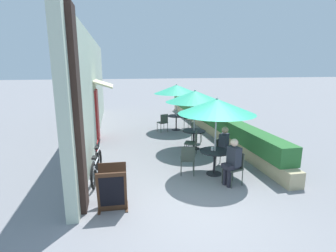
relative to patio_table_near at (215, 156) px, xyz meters
The scene contains 23 objects.
ground_plane 2.16m from the patio_table_near, 121.29° to the right, with size 120.00×120.00×0.00m, color gray.
cafe_facade_wall 6.40m from the patio_table_near, 125.78° to the left, with size 0.98×13.91×4.20m.
planter_hedge 5.34m from the patio_table_near, 71.82° to the left, with size 0.60×12.91×1.01m.
patio_table_near is the anchor object (origin of this frame).
patio_umbrella_near 1.44m from the patio_table_near, behind, with size 2.12×2.12×2.23m.
cafe_chair_near_left 0.77m from the patio_table_near, 52.22° to the left, with size 0.57×0.57×0.87m.
seated_patron_near_left 0.78m from the patio_table_near, 43.91° to the left, with size 0.51×0.51×1.25m.
cafe_chair_near_right 0.77m from the patio_table_near, behind, with size 0.48×0.48×0.87m.
cafe_chair_near_back 0.77m from the patio_table_near, 67.78° to the right, with size 0.50×0.50×0.87m.
seated_patron_near_back 0.78m from the patio_table_near, 76.09° to the right, with size 0.47×0.42×1.25m.
coffee_cup_near 0.23m from the patio_table_near, 136.34° to the left, with size 0.07×0.07×0.09m.
patio_table_mid 2.41m from the patio_table_near, 87.14° to the left, with size 0.86×0.86×0.70m.
patio_umbrella_mid 2.81m from the patio_table_near, 87.14° to the left, with size 2.12×2.12×2.23m.
cafe_chair_mid_left 3.16m from the patio_table_near, 83.11° to the left, with size 0.53×0.53×0.87m.
cafe_chair_mid_right 1.69m from the patio_table_near, 94.70° to the left, with size 0.53×0.53×0.87m.
patio_table_far 5.45m from the patio_table_near, 88.43° to the left, with size 0.86×0.86×0.70m.
patio_umbrella_far 5.64m from the patio_table_near, 88.43° to the left, with size 2.12×2.12×2.23m.
cafe_chair_far_left 5.83m from the patio_table_near, 81.59° to the left, with size 0.51×0.51×0.87m.
cafe_chair_far_right 5.16m from the patio_table_near, 96.17° to the left, with size 0.51×0.51×0.87m.
coffee_cup_far 5.52m from the patio_table_near, 87.07° to the left, with size 0.07×0.07×0.09m.
bicycle_leaning 3.30m from the patio_table_near, behind, with size 0.20×1.76×0.76m.
bicycle_second 3.54m from the patio_table_near, 159.78° to the left, with size 0.11×1.74×0.74m.
menu_board 3.14m from the patio_table_near, 155.10° to the right, with size 0.65×0.65×0.95m.
Camera 1 is at (-1.61, -4.88, 3.05)m, focal length 28.00 mm.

